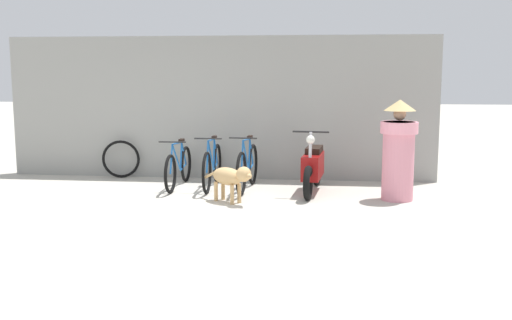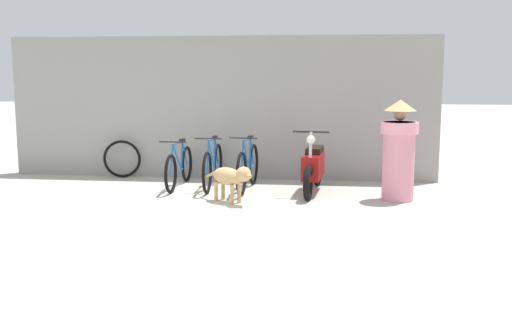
{
  "view_description": "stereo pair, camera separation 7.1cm",
  "coord_description": "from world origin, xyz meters",
  "px_view_note": "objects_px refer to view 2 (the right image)",
  "views": [
    {
      "loc": [
        1.94,
        -7.83,
        1.98
      ],
      "look_at": [
        0.93,
        1.13,
        0.65
      ],
      "focal_mm": 42.0,
      "sensor_mm": 36.0,
      "label": 1
    },
    {
      "loc": [
        2.01,
        -7.82,
        1.98
      ],
      "look_at": [
        0.93,
        1.13,
        0.65
      ],
      "focal_mm": 42.0,
      "sensor_mm": 36.0,
      "label": 2
    }
  ],
  "objects_px": {
    "motorcycle": "(313,167)",
    "stray_dog": "(231,177)",
    "bicycle_0": "(179,167)",
    "spare_tire_left": "(122,159)",
    "person_in_robes": "(399,150)",
    "bicycle_2": "(248,168)",
    "bicycle_1": "(213,166)"
  },
  "relations": [
    {
      "from": "bicycle_1",
      "to": "motorcycle",
      "type": "height_order",
      "value": "motorcycle"
    },
    {
      "from": "motorcycle",
      "to": "bicycle_0",
      "type": "bearing_deg",
      "value": -89.37
    },
    {
      "from": "bicycle_2",
      "to": "motorcycle",
      "type": "relative_size",
      "value": 0.97
    },
    {
      "from": "bicycle_1",
      "to": "bicycle_2",
      "type": "xyz_separation_m",
      "value": [
        0.62,
        -0.12,
        0.01
      ]
    },
    {
      "from": "stray_dog",
      "to": "motorcycle",
      "type": "bearing_deg",
      "value": 75.41
    },
    {
      "from": "bicycle_0",
      "to": "spare_tire_left",
      "type": "height_order",
      "value": "bicycle_0"
    },
    {
      "from": "bicycle_1",
      "to": "motorcycle",
      "type": "distance_m",
      "value": 1.74
    },
    {
      "from": "spare_tire_left",
      "to": "bicycle_0",
      "type": "bearing_deg",
      "value": -31.23
    },
    {
      "from": "bicycle_1",
      "to": "spare_tire_left",
      "type": "distance_m",
      "value": 2.04
    },
    {
      "from": "bicycle_2",
      "to": "bicycle_1",
      "type": "bearing_deg",
      "value": -97.39
    },
    {
      "from": "motorcycle",
      "to": "stray_dog",
      "type": "distance_m",
      "value": 1.54
    },
    {
      "from": "motorcycle",
      "to": "person_in_robes",
      "type": "bearing_deg",
      "value": 77.42
    },
    {
      "from": "bicycle_1",
      "to": "person_in_robes",
      "type": "distance_m",
      "value": 3.15
    },
    {
      "from": "bicycle_1",
      "to": "bicycle_2",
      "type": "height_order",
      "value": "bicycle_2"
    },
    {
      "from": "person_in_robes",
      "to": "bicycle_1",
      "type": "bearing_deg",
      "value": 6.74
    },
    {
      "from": "stray_dog",
      "to": "person_in_robes",
      "type": "height_order",
      "value": "person_in_robes"
    },
    {
      "from": "stray_dog",
      "to": "spare_tire_left",
      "type": "xyz_separation_m",
      "value": [
        -2.39,
        1.92,
        -0.04
      ]
    },
    {
      "from": "bicycle_0",
      "to": "bicycle_2",
      "type": "xyz_separation_m",
      "value": [
        1.21,
        -0.1,
        0.04
      ]
    },
    {
      "from": "motorcycle",
      "to": "bicycle_1",
      "type": "bearing_deg",
      "value": -91.8
    },
    {
      "from": "motorcycle",
      "to": "spare_tire_left",
      "type": "xyz_separation_m",
      "value": [
        -3.61,
        0.99,
        -0.06
      ]
    },
    {
      "from": "person_in_robes",
      "to": "bicycle_0",
      "type": "bearing_deg",
      "value": 9.01
    },
    {
      "from": "motorcycle",
      "to": "person_in_robes",
      "type": "relative_size",
      "value": 1.15
    },
    {
      "from": "bicycle_2",
      "to": "bicycle_0",
      "type": "bearing_deg",
      "value": -90.98
    },
    {
      "from": "bicycle_2",
      "to": "motorcycle",
      "type": "bearing_deg",
      "value": 88.47
    },
    {
      "from": "bicycle_1",
      "to": "spare_tire_left",
      "type": "bearing_deg",
      "value": -113.03
    },
    {
      "from": "motorcycle",
      "to": "stray_dog",
      "type": "height_order",
      "value": "motorcycle"
    },
    {
      "from": "bicycle_0",
      "to": "person_in_robes",
      "type": "relative_size",
      "value": 1.11
    },
    {
      "from": "person_in_robes",
      "to": "motorcycle",
      "type": "bearing_deg",
      "value": 0.74
    },
    {
      "from": "spare_tire_left",
      "to": "bicycle_2",
      "type": "bearing_deg",
      "value": -19.47
    },
    {
      "from": "motorcycle",
      "to": "stray_dog",
      "type": "bearing_deg",
      "value": -47.14
    },
    {
      "from": "bicycle_0",
      "to": "bicycle_2",
      "type": "bearing_deg",
      "value": 85.84
    },
    {
      "from": "person_in_robes",
      "to": "spare_tire_left",
      "type": "relative_size",
      "value": 2.2
    }
  ]
}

